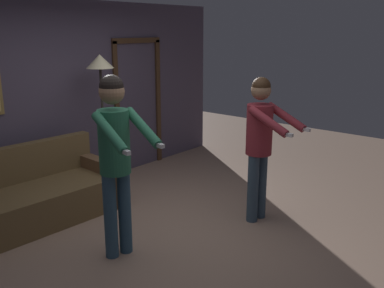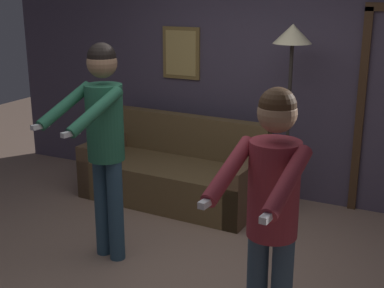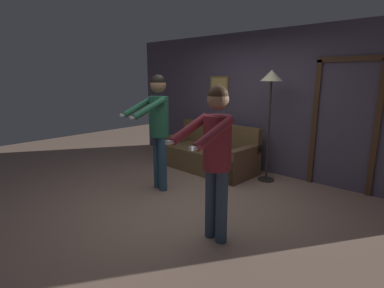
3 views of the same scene
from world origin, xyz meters
TOP-DOWN VIEW (x-y plane):
  - ground_plane at (0.00, 0.00)m, footprint 12.00×12.00m
  - back_wall_assembly at (0.01, 2.09)m, footprint 6.40×0.10m
  - couch at (-0.71, 1.47)m, footprint 1.94×0.93m
  - torchiere_lamp at (0.46, 1.62)m, footprint 0.37×0.37m
  - person_standing_left at (-0.62, 0.08)m, footprint 0.53×0.74m
  - person_standing_right at (0.99, -0.54)m, footprint 0.47×0.71m

SIDE VIEW (x-z plane):
  - ground_plane at x=0.00m, z-range 0.00..0.00m
  - couch at x=-0.71m, z-range -0.16..0.71m
  - person_standing_right at x=0.99m, z-range 0.18..1.88m
  - person_standing_left at x=-0.62m, z-range 0.21..2.02m
  - back_wall_assembly at x=0.01m, z-range 0.00..2.60m
  - torchiere_lamp at x=0.46m, z-range 0.66..2.55m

